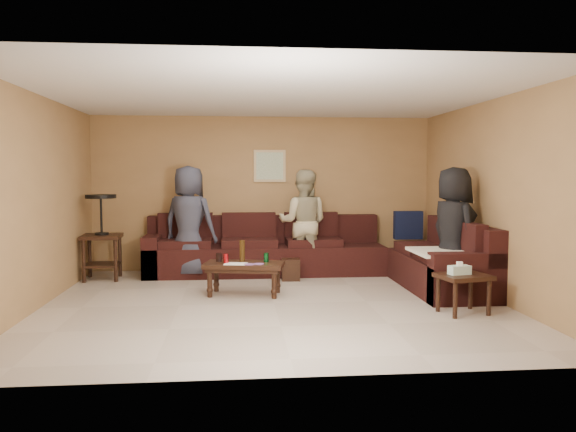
% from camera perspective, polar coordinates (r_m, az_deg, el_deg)
% --- Properties ---
extents(room, '(5.60, 5.50, 2.50)m').
position_cam_1_polar(room, '(6.72, -1.46, 5.09)').
color(room, '#BDB0A0').
rests_on(room, ground).
extents(sectional_sofa, '(4.65, 2.90, 0.97)m').
position_cam_1_polar(sectional_sofa, '(8.41, 3.42, -4.22)').
color(sectional_sofa, black).
rests_on(sectional_sofa, ground).
extents(coffee_table, '(1.09, 0.69, 0.70)m').
position_cam_1_polar(coffee_table, '(7.32, -4.50, -5.22)').
color(coffee_table, black).
rests_on(coffee_table, ground).
extents(end_table_left, '(0.59, 0.59, 1.27)m').
position_cam_1_polar(end_table_left, '(8.77, -18.40, -1.87)').
color(end_table_left, black).
rests_on(end_table_left, ground).
extents(side_table_right, '(0.62, 0.55, 0.59)m').
position_cam_1_polar(side_table_right, '(6.62, 17.34, -6.17)').
color(side_table_right, black).
rests_on(side_table_right, ground).
extents(waste_bin, '(0.27, 0.27, 0.32)m').
position_cam_1_polar(waste_bin, '(8.34, 0.27, -5.45)').
color(waste_bin, black).
rests_on(waste_bin, ground).
extents(wall_art, '(0.52, 0.04, 0.52)m').
position_cam_1_polar(wall_art, '(9.19, -1.88, 5.10)').
color(wall_art, tan).
rests_on(wall_art, ground).
extents(person_left, '(0.97, 0.81, 1.69)m').
position_cam_1_polar(person_left, '(8.60, -10.00, -0.59)').
color(person_left, '#303343').
rests_on(person_left, ground).
extents(person_middle, '(0.92, 0.79, 1.64)m').
position_cam_1_polar(person_middle, '(8.69, 1.55, -0.67)').
color(person_middle, tan).
rests_on(person_middle, ground).
extents(person_right, '(0.72, 0.92, 1.66)m').
position_cam_1_polar(person_right, '(7.63, 16.45, -1.44)').
color(person_right, black).
rests_on(person_right, ground).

